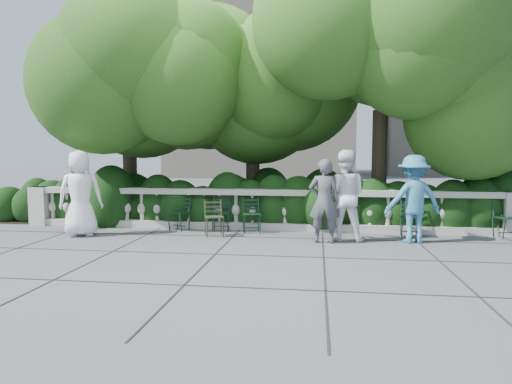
# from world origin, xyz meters

# --- Properties ---
(ground) EXTENTS (90.00, 90.00, 0.00)m
(ground) POSITION_xyz_m (0.00, 0.00, 0.00)
(ground) COLOR #494A50
(ground) RESTS_ON ground
(balustrade) EXTENTS (12.00, 0.44, 1.00)m
(balustrade) POSITION_xyz_m (0.00, 1.80, 0.49)
(balustrade) COLOR #9E998E
(balustrade) RESTS_ON ground
(shrub_hedge) EXTENTS (15.00, 2.60, 1.70)m
(shrub_hedge) POSITION_xyz_m (0.00, 3.00, 0.00)
(shrub_hedge) COLOR black
(shrub_hedge) RESTS_ON ground
(tree_canopy) EXTENTS (15.04, 6.52, 6.78)m
(tree_canopy) POSITION_xyz_m (0.69, 3.19, 3.96)
(tree_canopy) COLOR #3F3023
(tree_canopy) RESTS_ON ground
(chair_a) EXTENTS (0.46, 0.49, 0.84)m
(chair_a) POSITION_xyz_m (-4.47, 1.23, 0.00)
(chair_a) COLOR black
(chair_a) RESTS_ON ground
(chair_b) EXTENTS (0.59, 0.61, 0.84)m
(chair_b) POSITION_xyz_m (-1.99, 1.30, 0.00)
(chair_b) COLOR black
(chair_b) RESTS_ON ground
(chair_c) EXTENTS (0.49, 0.52, 0.84)m
(chair_c) POSITION_xyz_m (-0.90, 1.34, 0.00)
(chair_c) COLOR black
(chair_c) RESTS_ON ground
(chair_d) EXTENTS (0.55, 0.57, 0.84)m
(chair_d) POSITION_xyz_m (-0.12, 1.23, 0.00)
(chair_d) COLOR black
(chair_d) RESTS_ON ground
(chair_e) EXTENTS (0.48, 0.52, 0.84)m
(chair_e) POSITION_xyz_m (3.43, 1.19, 0.00)
(chair_e) COLOR black
(chair_e) RESTS_ON ground
(chair_f) EXTENTS (0.58, 0.60, 0.84)m
(chair_f) POSITION_xyz_m (5.57, 1.34, 0.00)
(chair_f) COLOR black
(chair_f) RESTS_ON ground
(chair_weathered) EXTENTS (0.58, 0.61, 0.84)m
(chair_weathered) POSITION_xyz_m (-0.87, 0.63, 0.00)
(chair_weathered) COLOR black
(chair_weathered) RESTS_ON ground
(person_businessman) EXTENTS (1.12, 0.94, 1.94)m
(person_businessman) POSITION_xyz_m (-3.93, 0.46, 0.97)
(person_businessman) COLOR white
(person_businessman) RESTS_ON ground
(person_woman_grey) EXTENTS (0.65, 0.44, 1.76)m
(person_woman_grey) POSITION_xyz_m (1.52, 0.38, 0.88)
(person_woman_grey) COLOR #46474B
(person_woman_grey) RESTS_ON ground
(person_casual_man) EXTENTS (1.03, 0.85, 1.95)m
(person_casual_man) POSITION_xyz_m (1.94, 0.70, 0.97)
(person_casual_man) COLOR white
(person_casual_man) RESTS_ON ground
(person_older_blue) EXTENTS (1.31, 0.94, 1.84)m
(person_older_blue) POSITION_xyz_m (3.37, 0.68, 0.92)
(person_older_blue) COLOR teal
(person_older_blue) RESTS_ON ground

